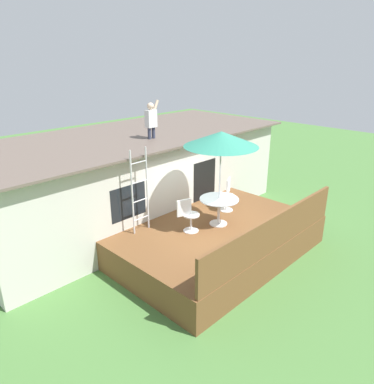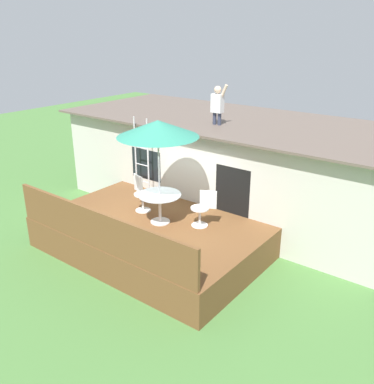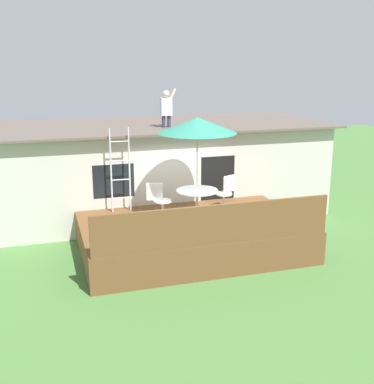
# 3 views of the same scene
# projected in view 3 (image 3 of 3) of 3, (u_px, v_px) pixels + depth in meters

# --- Properties ---
(ground_plane) EXTENTS (40.00, 40.00, 0.00)m
(ground_plane) POSITION_uv_depth(u_px,v_px,m) (191.00, 250.00, 12.21)
(ground_plane) COLOR #477538
(house) EXTENTS (10.50, 4.50, 2.78)m
(house) POSITION_uv_depth(u_px,v_px,m) (157.00, 168.00, 15.16)
(house) COLOR beige
(house) RESTS_ON ground
(deck) EXTENTS (5.43, 3.56, 0.80)m
(deck) POSITION_uv_depth(u_px,v_px,m) (191.00, 235.00, 12.10)
(deck) COLOR brown
(deck) RESTS_ON ground
(deck_railing) EXTENTS (5.33, 0.08, 0.90)m
(deck_railing) POSITION_uv_depth(u_px,v_px,m) (216.00, 225.00, 10.28)
(deck_railing) COLOR brown
(deck_railing) RESTS_ON deck
(patio_table) EXTENTS (1.04, 1.04, 0.74)m
(patio_table) POSITION_uv_depth(u_px,v_px,m) (197.00, 196.00, 11.97)
(patio_table) COLOR silver
(patio_table) RESTS_ON deck
(patio_umbrella) EXTENTS (1.90, 1.90, 2.54)m
(patio_umbrella) POSITION_uv_depth(u_px,v_px,m) (197.00, 125.00, 11.51)
(patio_umbrella) COLOR silver
(patio_umbrella) RESTS_ON deck
(step_ladder) EXTENTS (0.52, 0.04, 2.20)m
(step_ladder) POSITION_uv_depth(u_px,v_px,m) (120.00, 170.00, 12.46)
(step_ladder) COLOR silver
(step_ladder) RESTS_ON deck
(person_figure) EXTENTS (0.47, 0.20, 1.11)m
(person_figure) POSITION_uv_depth(u_px,v_px,m) (166.00, 106.00, 13.79)
(person_figure) COLOR #33384C
(person_figure) RESTS_ON house
(patio_chair_left) EXTENTS (0.61, 0.44, 0.92)m
(patio_chair_left) POSITION_uv_depth(u_px,v_px,m) (160.00, 201.00, 12.01)
(patio_chair_left) COLOR silver
(patio_chair_left) RESTS_ON deck
(patio_chair_right) EXTENTS (0.59, 0.44, 0.92)m
(patio_chair_right) POSITION_uv_depth(u_px,v_px,m) (226.00, 193.00, 12.71)
(patio_chair_right) COLOR silver
(patio_chair_right) RESTS_ON deck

